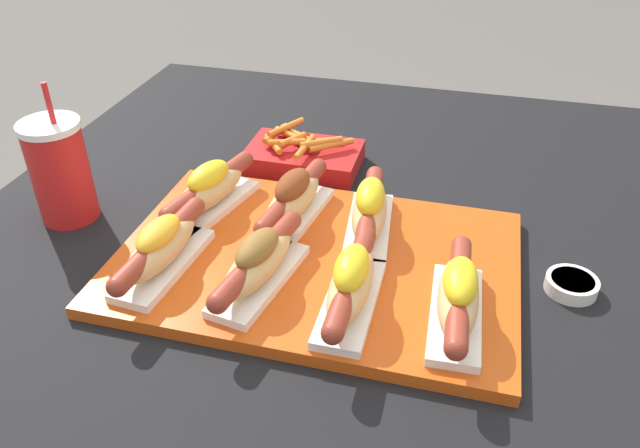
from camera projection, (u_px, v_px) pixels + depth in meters
patio_table at (319, 382)px, 1.13m from camera, size 1.08×1.20×0.68m
serving_tray at (316, 262)px, 0.85m from camera, size 0.54×0.36×0.02m
hot_dog_0 at (161, 247)px, 0.81m from camera, size 0.07×0.21×0.07m
hot_dog_1 at (258, 262)px, 0.78m from camera, size 0.09×0.21×0.07m
hot_dog_2 at (351, 283)px, 0.75m from camera, size 0.06×0.21×0.08m
hot_dog_3 at (458, 296)px, 0.73m from camera, size 0.07×0.21×0.07m
hot_dog_4 at (210, 189)px, 0.93m from camera, size 0.10×0.21×0.08m
hot_dog_5 at (293, 199)px, 0.91m from camera, size 0.08×0.21×0.08m
hot_dog_6 at (370, 210)px, 0.88m from camera, size 0.08×0.21×0.08m
sauce_bowl at (572, 284)px, 0.81m from camera, size 0.07×0.07×0.02m
drink_cup at (60, 171)px, 0.92m from camera, size 0.09×0.09×0.22m
fries_basket at (303, 155)px, 1.09m from camera, size 0.19×0.14×0.06m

